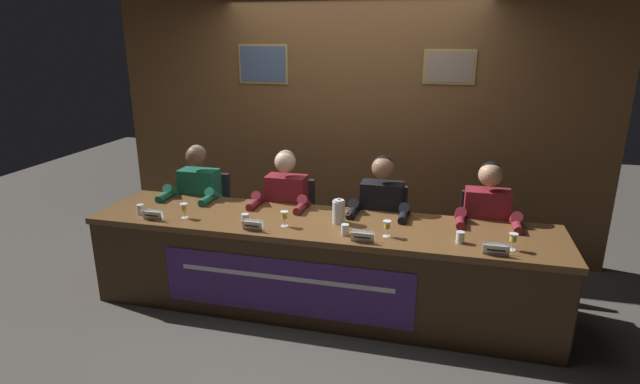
% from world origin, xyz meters
% --- Properties ---
extents(ground_plane, '(12.00, 12.00, 0.00)m').
position_xyz_m(ground_plane, '(0.00, 0.00, 0.00)').
color(ground_plane, '#4C4742').
extents(wall_back_panelled, '(4.97, 0.14, 2.60)m').
position_xyz_m(wall_back_panelled, '(-0.00, 1.32, 1.30)').
color(wall_back_panelled, brown).
rests_on(wall_back_panelled, ground_plane).
extents(conference_table, '(3.77, 0.81, 0.75)m').
position_xyz_m(conference_table, '(-0.00, -0.12, 0.52)').
color(conference_table, brown).
rests_on(conference_table, ground_plane).
extents(chair_far_left, '(0.44, 0.45, 0.89)m').
position_xyz_m(chair_far_left, '(-1.30, 0.59, 0.43)').
color(chair_far_left, black).
rests_on(chair_far_left, ground_plane).
extents(panelist_far_left, '(0.51, 0.48, 1.22)m').
position_xyz_m(panelist_far_left, '(-1.30, 0.39, 0.71)').
color(panelist_far_left, black).
rests_on(panelist_far_left, ground_plane).
extents(nameplate_far_left, '(0.18, 0.06, 0.08)m').
position_xyz_m(nameplate_far_left, '(-1.33, -0.29, 0.79)').
color(nameplate_far_left, white).
rests_on(nameplate_far_left, conference_table).
extents(juice_glass_far_left, '(0.06, 0.06, 0.12)m').
position_xyz_m(juice_glass_far_left, '(-1.10, -0.19, 0.84)').
color(juice_glass_far_left, white).
rests_on(juice_glass_far_left, conference_table).
extents(water_cup_far_left, '(0.06, 0.06, 0.08)m').
position_xyz_m(water_cup_far_left, '(-1.49, -0.20, 0.79)').
color(water_cup_far_left, silver).
rests_on(water_cup_far_left, conference_table).
extents(chair_center_left, '(0.44, 0.45, 0.89)m').
position_xyz_m(chair_center_left, '(-0.43, 0.59, 0.43)').
color(chair_center_left, black).
rests_on(chair_center_left, ground_plane).
extents(panelist_center_left, '(0.51, 0.48, 1.22)m').
position_xyz_m(panelist_center_left, '(-0.43, 0.39, 0.71)').
color(panelist_center_left, black).
rests_on(panelist_center_left, ground_plane).
extents(nameplate_center_left, '(0.16, 0.06, 0.08)m').
position_xyz_m(nameplate_center_left, '(-0.46, -0.30, 0.79)').
color(nameplate_center_left, white).
rests_on(nameplate_center_left, conference_table).
extents(juice_glass_center_left, '(0.06, 0.06, 0.12)m').
position_xyz_m(juice_glass_center_left, '(-0.24, -0.17, 0.84)').
color(juice_glass_center_left, white).
rests_on(juice_glass_center_left, conference_table).
extents(water_cup_center_left, '(0.06, 0.06, 0.08)m').
position_xyz_m(water_cup_center_left, '(-0.56, -0.20, 0.79)').
color(water_cup_center_left, silver).
rests_on(water_cup_center_left, conference_table).
extents(chair_center_right, '(0.44, 0.45, 0.89)m').
position_xyz_m(chair_center_right, '(0.43, 0.59, 0.43)').
color(chair_center_right, black).
rests_on(chair_center_right, ground_plane).
extents(panelist_center_right, '(0.51, 0.48, 1.22)m').
position_xyz_m(panelist_center_right, '(0.43, 0.39, 0.71)').
color(panelist_center_right, black).
rests_on(panelist_center_right, ground_plane).
extents(nameplate_center_right, '(0.17, 0.06, 0.08)m').
position_xyz_m(nameplate_center_right, '(0.40, -0.32, 0.79)').
color(nameplate_center_right, white).
rests_on(nameplate_center_right, conference_table).
extents(juice_glass_center_right, '(0.06, 0.06, 0.12)m').
position_xyz_m(juice_glass_center_right, '(0.56, -0.18, 0.84)').
color(juice_glass_center_right, white).
rests_on(juice_glass_center_right, conference_table).
extents(water_cup_center_right, '(0.06, 0.06, 0.08)m').
position_xyz_m(water_cup_center_right, '(0.25, -0.23, 0.79)').
color(water_cup_center_right, silver).
rests_on(water_cup_center_right, conference_table).
extents(chair_far_right, '(0.44, 0.45, 0.89)m').
position_xyz_m(chair_far_right, '(1.30, 0.59, 0.43)').
color(chair_far_right, black).
rests_on(chair_far_right, ground_plane).
extents(panelist_far_right, '(0.51, 0.48, 1.22)m').
position_xyz_m(panelist_far_right, '(1.30, 0.39, 0.71)').
color(panelist_far_right, black).
rests_on(panelist_far_right, ground_plane).
extents(nameplate_far_right, '(0.17, 0.06, 0.08)m').
position_xyz_m(nameplate_far_right, '(1.32, -0.32, 0.79)').
color(nameplate_far_right, white).
rests_on(nameplate_far_right, conference_table).
extents(juice_glass_far_right, '(0.06, 0.06, 0.12)m').
position_xyz_m(juice_glass_far_right, '(1.43, -0.21, 0.84)').
color(juice_glass_far_right, white).
rests_on(juice_glass_far_right, conference_table).
extents(water_cup_far_right, '(0.06, 0.06, 0.08)m').
position_xyz_m(water_cup_far_right, '(1.08, -0.16, 0.79)').
color(water_cup_far_right, silver).
rests_on(water_cup_far_right, conference_table).
extents(water_pitcher_central, '(0.15, 0.10, 0.21)m').
position_xyz_m(water_pitcher_central, '(0.15, 0.01, 0.85)').
color(water_pitcher_central, silver).
rests_on(water_pitcher_central, conference_table).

